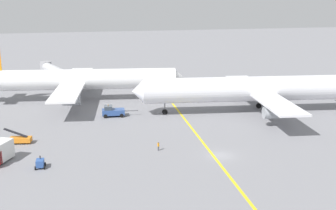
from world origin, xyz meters
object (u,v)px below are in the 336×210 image
at_px(pushback_tug, 113,111).
at_px(jet_bridge, 53,70).
at_px(gse_belt_loader_portside, 20,139).
at_px(gse_gpu_cart_small, 40,163).
at_px(airliner_at_gate_left, 81,80).
at_px(ground_crew_marshaller_foreground, 158,146).
at_px(airliner_being_pushed, 251,89).

xyz_separation_m(pushback_tug, jet_bridge, (-13.14, 47.86, 2.78)).
distance_m(gse_belt_loader_portside, gse_gpu_cart_small, 14.10).
xyz_separation_m(airliner_at_gate_left, ground_crew_marshaller_foreground, (10.63, -43.26, -4.87)).
distance_m(airliner_being_pushed, gse_belt_loader_portside, 53.50).
bearing_deg(airliner_being_pushed, gse_belt_loader_portside, -169.76).
bearing_deg(airliner_at_gate_left, ground_crew_marshaller_foreground, -76.19).
bearing_deg(gse_belt_loader_portside, gse_gpu_cart_small, -73.79).
distance_m(pushback_tug, ground_crew_marshaller_foreground, 25.58).
xyz_separation_m(airliner_being_pushed, ground_crew_marshaller_foreground, (-28.01, -20.15, -4.86)).
bearing_deg(ground_crew_marshaller_foreground, gse_gpu_cart_small, -172.05).
xyz_separation_m(airliner_at_gate_left, jet_bridge, (-7.32, 29.72, -1.71)).
relative_size(gse_gpu_cart_small, ground_crew_marshaller_foreground, 1.38).
bearing_deg(airliner_at_gate_left, airliner_being_pushed, -30.88).
bearing_deg(gse_belt_loader_portside, airliner_being_pushed, 10.24).
bearing_deg(airliner_being_pushed, gse_gpu_cart_small, -154.62).
height_order(gse_gpu_cart_small, jet_bridge, jet_bridge).
distance_m(airliner_being_pushed, pushback_tug, 33.50).
height_order(pushback_tug, jet_bridge, jet_bridge).
relative_size(airliner_being_pushed, gse_belt_loader_portside, 11.21).
distance_m(airliner_being_pushed, gse_gpu_cart_small, 53.90).
height_order(airliner_at_gate_left, ground_crew_marshaller_foreground, airliner_at_gate_left).
bearing_deg(gse_belt_loader_portside, jet_bridge, 84.08).
height_order(airliner_at_gate_left, jet_bridge, airliner_at_gate_left).
bearing_deg(pushback_tug, gse_gpu_cart_small, -119.25).
bearing_deg(gse_gpu_cart_small, airliner_being_pushed, 25.38).
bearing_deg(gse_gpu_cart_small, gse_belt_loader_portside, 106.21).
height_order(pushback_tug, gse_belt_loader_portside, gse_belt_loader_portside).
distance_m(pushback_tug, gse_belt_loader_portside, 24.35).
xyz_separation_m(airliner_being_pushed, pushback_tug, (-32.83, 4.97, -4.47)).
height_order(airliner_being_pushed, gse_gpu_cart_small, airliner_being_pushed).
bearing_deg(jet_bridge, airliner_being_pushed, -48.97).
height_order(gse_gpu_cart_small, ground_crew_marshaller_foreground, gse_gpu_cart_small).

